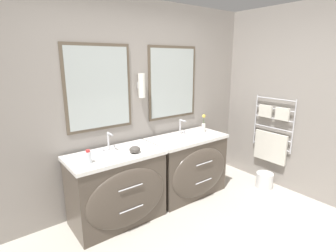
% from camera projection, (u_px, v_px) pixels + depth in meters
% --- Properties ---
extents(wall_back, '(5.56, 0.17, 2.60)m').
position_uv_depth(wall_back, '(127.00, 105.00, 3.34)').
color(wall_back, gray).
rests_on(wall_back, ground_plane).
extents(wall_right, '(0.13, 3.40, 2.60)m').
position_uv_depth(wall_right, '(279.00, 100.00, 3.83)').
color(wall_right, gray).
rests_on(wall_right, ground_plane).
extents(vanity_left, '(1.07, 0.64, 0.84)m').
position_uv_depth(vanity_left, '(118.00, 188.00, 3.03)').
color(vanity_left, '#4C4238').
rests_on(vanity_left, ground_plane).
extents(vanity_right, '(1.07, 0.64, 0.84)m').
position_uv_depth(vanity_right, '(188.00, 165.00, 3.68)').
color(vanity_right, '#4C4238').
rests_on(vanity_right, ground_plane).
extents(faucet_left, '(0.17, 0.13, 0.22)m').
position_uv_depth(faucet_left, '(109.00, 141.00, 3.04)').
color(faucet_left, silver).
rests_on(faucet_left, vanity_left).
extents(faucet_right, '(0.17, 0.13, 0.22)m').
position_uv_depth(faucet_right, '(181.00, 127.00, 3.68)').
color(faucet_right, silver).
rests_on(faucet_right, vanity_right).
extents(toiletry_bottle, '(0.07, 0.07, 0.14)m').
position_uv_depth(toiletry_bottle, '(88.00, 157.00, 2.67)').
color(toiletry_bottle, silver).
rests_on(toiletry_bottle, vanity_left).
extents(amenity_bowl, '(0.13, 0.13, 0.08)m').
position_uv_depth(amenity_bowl, '(135.00, 150.00, 2.97)').
color(amenity_bowl, '#4C4742').
rests_on(amenity_bowl, vanity_left).
extents(flower_vase, '(0.06, 0.06, 0.27)m').
position_uv_depth(flower_vase, '(204.00, 125.00, 3.80)').
color(flower_vase, silver).
rests_on(flower_vase, vanity_right).
extents(soap_dish, '(0.10, 0.07, 0.04)m').
position_uv_depth(soap_dish, '(181.00, 140.00, 3.41)').
color(soap_dish, white).
rests_on(soap_dish, vanity_right).
extents(waste_bin, '(0.25, 0.25, 0.23)m').
position_uv_depth(waste_bin, '(264.00, 180.00, 3.91)').
color(waste_bin, silver).
rests_on(waste_bin, ground_plane).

